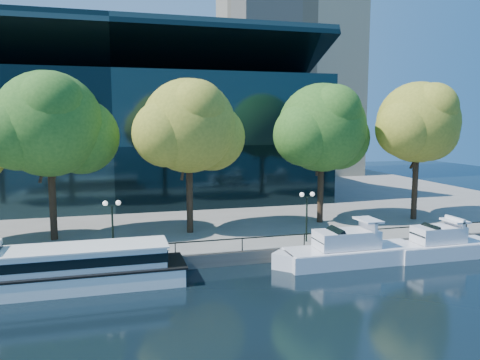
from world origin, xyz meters
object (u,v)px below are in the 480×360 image
object	(u,v)px
tour_boat	(55,268)
cruiser_far	(438,245)
cruiser_near	(347,250)
lamp_1	(112,215)
tree_3	(191,128)
lamp_2	(307,205)
tree_2	(51,126)
tree_5	(420,124)
tree_4	(324,130)

from	to	relation	value
tour_boat	cruiser_far	size ratio (longest dim) A/B	1.77
cruiser_near	lamp_1	xyz separation A→B (m)	(-16.83, 3.36, 2.94)
tree_3	lamp_2	distance (m)	11.73
tour_boat	tree_3	bearing A→B (deg)	40.68
tree_3	cruiser_near	bearing A→B (deg)	-41.20
tree_3	cruiser_far	bearing A→B (deg)	-27.19
cruiser_near	cruiser_far	world-z (taller)	cruiser_near
cruiser_far	tree_2	distance (m)	32.00
tour_boat	tree_2	distance (m)	12.83
tour_boat	cruiser_near	size ratio (longest dim) A/B	1.48
cruiser_far	tree_5	distance (m)	13.63
cruiser_near	tree_4	bearing A→B (deg)	75.41
cruiser_near	cruiser_far	distance (m)	7.78
tour_boat	cruiser_near	xyz separation A→B (m)	(20.41, -0.12, -0.33)
tree_3	lamp_1	bearing A→B (deg)	-140.17
tree_2	cruiser_far	bearing A→B (deg)	-18.39
lamp_2	tree_3	bearing A→B (deg)	146.40
tour_boat	tree_3	distance (m)	16.05
lamp_1	lamp_2	size ratio (longest dim) A/B	1.00
cruiser_far	tree_3	size ratio (longest dim) A/B	0.73
cruiser_near	cruiser_far	bearing A→B (deg)	-2.27
tree_2	lamp_2	xyz separation A→B (m)	(19.48, -6.00, -6.24)
tree_2	tree_4	distance (m)	23.85
tour_boat	cruiser_near	world-z (taller)	cruiser_near
cruiser_near	tree_5	size ratio (longest dim) A/B	0.86
tree_5	cruiser_far	bearing A→B (deg)	-115.88
lamp_1	lamp_2	world-z (taller)	same
tour_boat	tree_5	xyz separation A→B (m)	(32.51, 8.50, 8.96)
cruiser_near	tree_3	size ratio (longest dim) A/B	0.87
tour_boat	lamp_1	xyz separation A→B (m)	(3.58, 3.24, 2.61)
cruiser_near	cruiser_far	xyz separation A→B (m)	(7.77, -0.31, -0.04)
lamp_1	lamp_2	xyz separation A→B (m)	(15.01, 0.00, 0.00)
cruiser_near	tree_3	world-z (taller)	tree_3
cruiser_far	lamp_2	xyz separation A→B (m)	(-9.59, 3.67, 2.99)
cruiser_near	lamp_2	xyz separation A→B (m)	(-1.82, 3.36, 2.94)
cruiser_far	tree_4	xyz separation A→B (m)	(-5.23, 10.07, 8.85)
cruiser_near	tree_5	distance (m)	17.53
tour_boat	lamp_2	size ratio (longest dim) A/B	4.22
tree_3	lamp_2	world-z (taller)	tree_3
cruiser_far	tree_5	size ratio (longest dim) A/B	0.72
tree_5	cruiser_near	bearing A→B (deg)	-144.54
cruiser_near	tree_2	distance (m)	25.01
tour_boat	cruiser_near	distance (m)	20.41
cruiser_far	tree_3	world-z (taller)	tree_3
tree_5	lamp_1	distance (m)	30.08
cruiser_near	tree_4	xyz separation A→B (m)	(2.54, 9.77, 8.81)
tree_2	cruiser_near	bearing A→B (deg)	-23.71
lamp_2	tour_boat	bearing A→B (deg)	-170.10
tree_3	lamp_1	xyz separation A→B (m)	(-6.66, -5.55, -6.07)
tree_2	tree_3	world-z (taller)	tree_2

